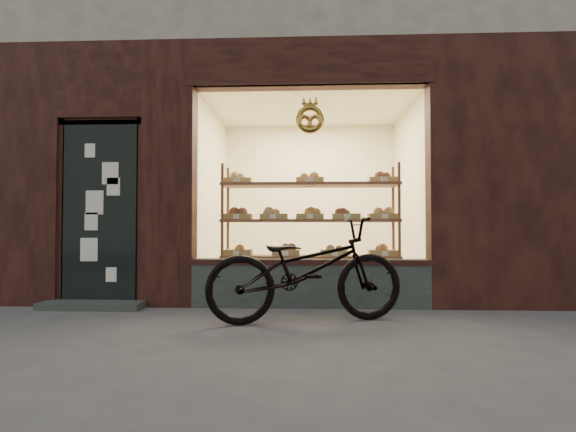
{
  "coord_description": "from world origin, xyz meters",
  "views": [
    {
      "loc": [
        0.44,
        -3.07,
        0.9
      ],
      "look_at": [
        0.2,
        2.0,
        1.04
      ],
      "focal_mm": 28.0,
      "sensor_mm": 36.0,
      "label": 1
    }
  ],
  "objects": [
    {
      "name": "ground",
      "position": [
        0.0,
        0.0,
        0.0
      ],
      "size": [
        90.0,
        90.0,
        0.0
      ],
      "primitive_type": "plane",
      "color": "#464646"
    },
    {
      "name": "display_shelf",
      "position": [
        0.45,
        2.55,
        0.85
      ],
      "size": [
        2.2,
        0.45,
        1.7
      ],
      "color": "brown",
      "rests_on": "ground"
    },
    {
      "name": "bicycle",
      "position": [
        0.41,
        1.28,
        0.51
      ],
      "size": [
        2.03,
        1.13,
        1.01
      ],
      "primitive_type": "imported",
      "rotation": [
        0.0,
        0.0,
        1.82
      ],
      "color": "black",
      "rests_on": "ground"
    }
  ]
}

